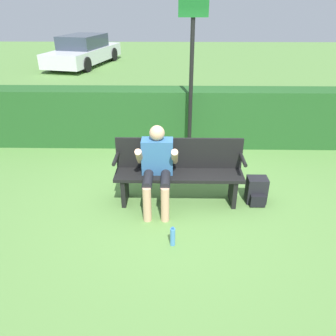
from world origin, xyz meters
name	(u,v)px	position (x,y,z in m)	size (l,w,h in m)	color
ground_plane	(178,201)	(0.00, 0.00, 0.00)	(40.00, 40.00, 0.00)	#5B8942
hedge_back	(178,117)	(0.00, 2.14, 0.55)	(12.00, 0.55, 1.11)	#235623
park_bench	(179,170)	(0.00, 0.06, 0.48)	(1.77, 0.41, 0.91)	black
person_seated	(157,164)	(-0.30, -0.08, 0.64)	(0.56, 0.66, 1.14)	#336699
backpack	(257,191)	(1.11, 0.02, 0.18)	(0.28, 0.29, 0.38)	black
water_bottle	(173,237)	(-0.08, -0.94, 0.12)	(0.06, 0.06, 0.25)	#4C8CCC
signpost	(192,69)	(0.21, 1.63, 1.56)	(0.47, 0.09, 2.68)	black
parked_car	(84,51)	(-4.02, 10.93, 0.60)	(2.58, 4.76, 1.26)	silver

